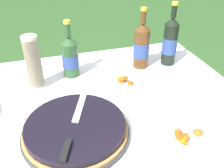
% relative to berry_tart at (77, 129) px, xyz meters
% --- Properties ---
extents(garden_table, '(1.77, 1.06, 0.68)m').
position_rel_berry_tart_xyz_m(garden_table, '(-0.07, 0.17, -0.09)').
color(garden_table, brown).
rests_on(garden_table, ground_plane).
extents(tablecloth, '(1.78, 1.07, 0.10)m').
position_rel_berry_tart_xyz_m(tablecloth, '(-0.07, 0.17, -0.04)').
color(tablecloth, white).
rests_on(tablecloth, garden_table).
extents(berry_tart, '(0.41, 0.41, 0.06)m').
position_rel_berry_tart_xyz_m(berry_tart, '(0.00, 0.00, 0.00)').
color(berry_tart, '#38383D').
rests_on(berry_tart, tablecloth).
extents(serving_knife, '(0.16, 0.36, 0.01)m').
position_rel_berry_tart_xyz_m(serving_knife, '(-0.01, -0.03, 0.04)').
color(serving_knife, silver).
rests_on(serving_knife, berry_tart).
extents(cup_stack, '(0.07, 0.07, 0.27)m').
position_rel_berry_tart_xyz_m(cup_stack, '(-0.12, 0.39, 0.10)').
color(cup_stack, beige).
rests_on(cup_stack, tablecloth).
extents(cider_bottle_green, '(0.08, 0.08, 0.30)m').
position_rel_berry_tart_xyz_m(cider_bottle_green, '(0.06, 0.46, 0.08)').
color(cider_bottle_green, '#2D562D').
rests_on(cider_bottle_green, tablecloth).
extents(cider_bottle_amber, '(0.09, 0.09, 0.33)m').
position_rel_berry_tart_xyz_m(cider_bottle_amber, '(0.44, 0.44, 0.10)').
color(cider_bottle_amber, brown).
rests_on(cider_bottle_amber, tablecloth).
extents(juice_bottle_red, '(0.08, 0.08, 0.35)m').
position_rel_berry_tart_xyz_m(juice_bottle_red, '(0.61, 0.43, 0.11)').
color(juice_bottle_red, black).
rests_on(juice_bottle_red, tablecloth).
extents(snack_plate_near, '(0.19, 0.19, 0.05)m').
position_rel_berry_tart_xyz_m(snack_plate_near, '(0.39, -0.14, -0.02)').
color(snack_plate_near, white).
rests_on(snack_plate_near, tablecloth).
extents(snack_plate_left, '(0.23, 0.23, 0.06)m').
position_rel_berry_tart_xyz_m(snack_plate_left, '(0.30, 0.30, -0.02)').
color(snack_plate_left, white).
rests_on(snack_plate_left, tablecloth).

